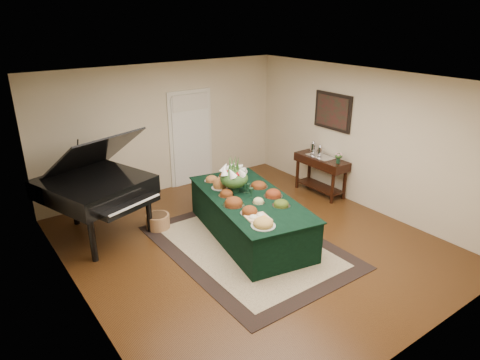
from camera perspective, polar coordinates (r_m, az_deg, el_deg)
ground at (r=7.32m, az=1.39°, el=-8.37°), size 6.00×6.00×0.00m
area_rug at (r=7.21m, az=1.02°, el=-8.81°), size 2.41×3.38×0.01m
kitchen_doorway at (r=9.53m, az=-6.55°, el=5.43°), size 1.05×0.07×2.10m
buffet_table at (r=7.38m, az=1.29°, el=-4.86°), size 1.73×2.85×0.73m
food_platters at (r=7.25m, az=0.51°, el=-1.81°), size 1.28×2.26×0.15m
cutting_board at (r=6.50m, az=2.37°, el=-4.86°), size 0.39×0.39×0.10m
green_goblets at (r=7.30m, az=1.09°, el=-1.30°), size 0.15×0.29×0.18m
floral_centerpiece at (r=7.37m, az=-0.81°, el=0.68°), size 0.51×0.51×0.51m
grand_piano at (r=7.58m, az=-18.72°, el=-0.75°), size 1.91×2.12×1.82m
wicker_basket at (r=7.86m, az=-10.88°, el=-5.45°), size 0.42×0.42×0.26m
mahogany_sideboard at (r=9.16m, az=10.77°, el=1.87°), size 0.45×1.21×0.81m
tea_service at (r=9.15m, az=10.26°, el=3.91°), size 0.34×0.58×0.30m
pink_bouquet at (r=8.77m, az=13.01°, el=3.11°), size 0.17×0.17×0.22m
wall_painting at (r=9.01m, az=12.26°, el=8.92°), size 0.05×0.95×0.75m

